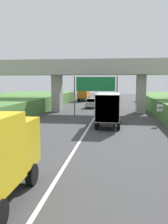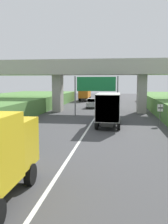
{
  "view_description": "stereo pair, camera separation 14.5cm",
  "coord_description": "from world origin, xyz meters",
  "px_view_note": "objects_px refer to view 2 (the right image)",
  "views": [
    {
      "loc": [
        2.75,
        -0.68,
        4.57
      ],
      "look_at": [
        0.0,
        20.41,
        2.0
      ],
      "focal_mm": 39.61,
      "sensor_mm": 36.0,
      "label": 1
    },
    {
      "loc": [
        2.89,
        -0.66,
        4.57
      ],
      "look_at": [
        0.0,
        20.41,
        2.0
      ],
      "focal_mm": 39.61,
      "sensor_mm": 36.0,
      "label": 2
    }
  ],
  "objects_px": {
    "speed_limit_sign": "(160,111)",
    "truck_orange": "(85,93)",
    "truck_blue": "(109,107)",
    "car_green": "(4,137)",
    "overhead_highway_sign": "(96,87)",
    "car_silver": "(92,103)"
  },
  "relations": [
    {
      "from": "truck_blue",
      "to": "car_green",
      "type": "bearing_deg",
      "value": -122.96
    },
    {
      "from": "overhead_highway_sign",
      "to": "truck_blue",
      "type": "relative_size",
      "value": 0.81
    },
    {
      "from": "truck_blue",
      "to": "car_green",
      "type": "height_order",
      "value": "truck_blue"
    },
    {
      "from": "speed_limit_sign",
      "to": "truck_orange",
      "type": "relative_size",
      "value": 0.31
    },
    {
      "from": "truck_blue",
      "to": "car_green",
      "type": "distance_m",
      "value": 12.36
    },
    {
      "from": "truck_blue",
      "to": "truck_orange",
      "type": "height_order",
      "value": "same"
    },
    {
      "from": "car_silver",
      "to": "truck_blue",
      "type": "bearing_deg",
      "value": -78.69
    },
    {
      "from": "car_green",
      "to": "car_silver",
      "type": "bearing_deg",
      "value": 83.7
    },
    {
      "from": "truck_blue",
      "to": "car_silver",
      "type": "bearing_deg",
      "value": 101.31
    },
    {
      "from": "car_silver",
      "to": "overhead_highway_sign",
      "type": "bearing_deg",
      "value": -81.39
    },
    {
      "from": "overhead_highway_sign",
      "to": "car_silver",
      "type": "xyz_separation_m",
      "value": [
        -1.63,
        10.8,
        -3.12
      ]
    },
    {
      "from": "overhead_highway_sign",
      "to": "speed_limit_sign",
      "type": "relative_size",
      "value": 2.64
    },
    {
      "from": "truck_orange",
      "to": "car_silver",
      "type": "bearing_deg",
      "value": -77.94
    },
    {
      "from": "overhead_highway_sign",
      "to": "truck_orange",
      "type": "distance_m",
      "value": 27.86
    },
    {
      "from": "overhead_highway_sign",
      "to": "speed_limit_sign",
      "type": "distance_m",
      "value": 9.85
    },
    {
      "from": "speed_limit_sign",
      "to": "truck_orange",
      "type": "distance_m",
      "value": 35.59
    },
    {
      "from": "car_silver",
      "to": "truck_orange",
      "type": "bearing_deg",
      "value": 102.06
    },
    {
      "from": "overhead_highway_sign",
      "to": "truck_blue",
      "type": "bearing_deg",
      "value": -74.68
    },
    {
      "from": "speed_limit_sign",
      "to": "truck_orange",
      "type": "bearing_deg",
      "value": 110.67
    },
    {
      "from": "speed_limit_sign",
      "to": "truck_blue",
      "type": "bearing_deg",
      "value": -168.52
    },
    {
      "from": "speed_limit_sign",
      "to": "car_green",
      "type": "relative_size",
      "value": 0.54
    },
    {
      "from": "overhead_highway_sign",
      "to": "car_silver",
      "type": "bearing_deg",
      "value": 98.61
    }
  ]
}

